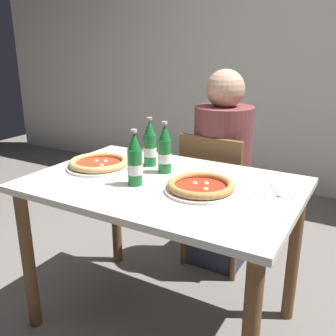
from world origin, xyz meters
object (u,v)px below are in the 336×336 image
chair_behind_table (217,194)px  beer_bottle_right (165,151)px  diner_seated (221,175)px  beer_bottle_left (135,162)px  pizza_marinara_far (99,164)px  beer_bottle_center (150,146)px  dining_table_main (163,205)px  napkin_with_cutlery (270,188)px  pizza_margherita_near (201,187)px

chair_behind_table → beer_bottle_right: bearing=84.5°
diner_seated → beer_bottle_left: bearing=-98.2°
pizza_marinara_far → beer_bottle_center: 0.27m
dining_table_main → beer_bottle_right: 0.25m
dining_table_main → beer_bottle_center: beer_bottle_center is taller
diner_seated → napkin_with_cutlery: bearing=-50.4°
pizza_marinara_far → beer_bottle_right: beer_bottle_right is taller
pizza_marinara_far → dining_table_main: bearing=-2.7°
pizza_marinara_far → beer_bottle_left: size_ratio=1.29×
napkin_with_cutlery → pizza_margherita_near: bearing=-144.1°
beer_bottle_left → diner_seated: bearing=81.8°
beer_bottle_right → pizza_margherita_near: bearing=-28.7°
chair_behind_table → napkin_with_cutlery: bearing=136.2°
dining_table_main → pizza_marinara_far: 0.40m
chair_behind_table → pizza_marinara_far: (-0.40, -0.59, 0.29)m
pizza_marinara_far → diner_seated: bearing=57.9°
pizza_marinara_far → beer_bottle_center: beer_bottle_center is taller
dining_table_main → pizza_margherita_near: bearing=-6.1°
dining_table_main → beer_bottle_left: beer_bottle_left is taller
chair_behind_table → beer_bottle_left: (-0.10, -0.70, 0.37)m
beer_bottle_center → diner_seated: bearing=67.5°
napkin_with_cutlery → beer_bottle_left: bearing=-154.9°
pizza_margherita_near → beer_bottle_left: size_ratio=1.24×
chair_behind_table → beer_bottle_center: size_ratio=3.44×
dining_table_main → diner_seated: size_ratio=0.99×
dining_table_main → beer_bottle_right: beer_bottle_right is taller
beer_bottle_left → beer_bottle_center: bearing=109.1°
diner_seated → napkin_with_cutlery: (0.42, -0.51, 0.17)m
dining_table_main → chair_behind_table: chair_behind_table is taller
chair_behind_table → beer_bottle_right: 0.62m
beer_bottle_center → napkin_with_cutlery: 0.63m
chair_behind_table → dining_table_main: bearing=91.5°
chair_behind_table → pizza_marinara_far: 0.77m
beer_bottle_center → dining_table_main: bearing=-44.9°
diner_seated → pizza_marinara_far: (-0.40, -0.64, 0.19)m
beer_bottle_center → beer_bottle_right: size_ratio=1.00×
napkin_with_cutlery → beer_bottle_right: bearing=-175.8°
beer_bottle_left → beer_bottle_right: same height
diner_seated → pizza_margherita_near: bearing=-75.6°
chair_behind_table → pizza_margherita_near: size_ratio=2.78×
beer_bottle_right → beer_bottle_center: bearing=154.0°
diner_seated → napkin_with_cutlery: size_ratio=5.31×
beer_bottle_center → napkin_with_cutlery: (0.62, -0.02, -0.10)m
dining_table_main → beer_bottle_right: (-0.06, 0.12, 0.22)m
dining_table_main → diner_seated: (0.02, 0.66, -0.05)m
chair_behind_table → beer_bottle_left: beer_bottle_left is taller
pizza_margherita_near → beer_bottle_right: beer_bottle_right is taller
beer_bottle_left → dining_table_main: bearing=47.3°
chair_behind_table → diner_seated: 0.11m
diner_seated → beer_bottle_right: bearing=-98.4°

